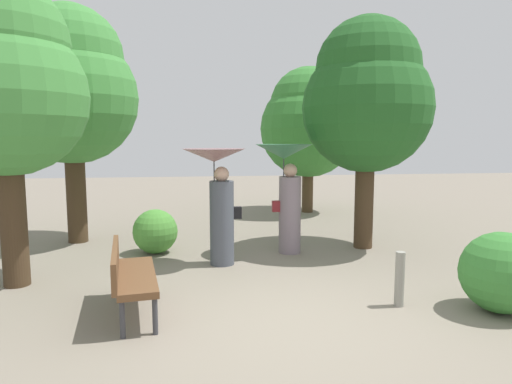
# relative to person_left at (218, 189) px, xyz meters

# --- Properties ---
(ground_plane) EXTENTS (40.00, 40.00, 0.00)m
(ground_plane) POSITION_rel_person_left_xyz_m (0.70, -2.39, -1.28)
(ground_plane) COLOR gray
(person_left) EXTENTS (1.04, 1.04, 1.95)m
(person_left) POSITION_rel_person_left_xyz_m (0.00, 0.00, 0.00)
(person_left) COLOR #474C56
(person_left) RESTS_ON ground
(person_right) EXTENTS (1.03, 1.03, 2.01)m
(person_right) POSITION_rel_person_left_xyz_m (1.29, 0.61, 0.07)
(person_right) COLOR gray
(person_right) RESTS_ON ground
(park_bench) EXTENTS (0.70, 1.56, 0.83)m
(park_bench) POSITION_rel_person_left_xyz_m (-1.18, -2.01, -0.77)
(park_bench) COLOR #38383D
(park_bench) RESTS_ON ground
(tree_near_left) EXTENTS (2.61, 2.61, 4.73)m
(tree_near_left) POSITION_rel_person_left_xyz_m (-2.78, 2.07, 1.86)
(tree_near_left) COLOR #42301E
(tree_near_left) RESTS_ON ground
(tree_near_right) EXTENTS (2.43, 2.43, 4.37)m
(tree_near_right) POSITION_rel_person_left_xyz_m (2.85, 0.80, 1.62)
(tree_near_right) COLOR #42301E
(tree_near_right) RESTS_ON ground
(tree_mid_left) EXTENTS (2.23, 2.23, 4.32)m
(tree_mid_left) POSITION_rel_person_left_xyz_m (-2.96, -0.69, 1.63)
(tree_mid_left) COLOR #42301E
(tree_mid_left) RESTS_ON ground
(tree_mid_right) EXTENTS (2.73, 2.73, 4.11)m
(tree_mid_right) POSITION_rel_person_left_xyz_m (2.83, 5.06, 1.30)
(tree_mid_right) COLOR #4C3823
(tree_mid_right) RESTS_ON ground
(bush_path_left) EXTENTS (0.99, 0.99, 0.99)m
(bush_path_left) POSITION_rel_person_left_xyz_m (3.31, -2.57, -0.79)
(bush_path_left) COLOR #387F33
(bush_path_left) RESTS_ON ground
(bush_path_right) EXTENTS (0.82, 0.82, 0.82)m
(bush_path_right) POSITION_rel_person_left_xyz_m (-1.12, 0.90, -0.87)
(bush_path_right) COLOR #4C9338
(bush_path_right) RESTS_ON ground
(path_marker_post) EXTENTS (0.12, 0.12, 0.71)m
(path_marker_post) POSITION_rel_person_left_xyz_m (2.16, -2.22, -0.93)
(path_marker_post) COLOR gray
(path_marker_post) RESTS_ON ground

